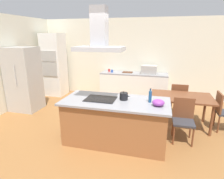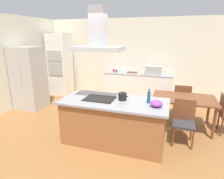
{
  "view_description": "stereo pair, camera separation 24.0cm",
  "coord_description": "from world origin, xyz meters",
  "px_view_note": "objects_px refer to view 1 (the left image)",
  "views": [
    {
      "loc": [
        0.82,
        -3.41,
        2.13
      ],
      "look_at": [
        -0.17,
        0.4,
        1.0
      ],
      "focal_mm": 30.33,
      "sensor_mm": 36.0,
      "label": 1
    },
    {
      "loc": [
        1.05,
        -3.34,
        2.13
      ],
      "look_at": [
        -0.17,
        0.4,
        1.0
      ],
      "focal_mm": 30.33,
      "sensor_mm": 36.0,
      "label": 2
    }
  ],
  "objects_px": {
    "coffee_mug_blue": "(112,71)",
    "dining_table": "(181,99)",
    "olive_oil_bottle": "(150,96)",
    "countertop_microwave": "(149,70)",
    "coffee_mug_red": "(109,70)",
    "chair_facing_back_wall": "(178,97)",
    "cutting_board": "(128,72)",
    "wall_oven_stack": "(54,65)",
    "range_hood": "(99,37)",
    "cooktop": "(101,99)",
    "tea_kettle": "(124,96)",
    "chair_at_right_end": "(223,109)",
    "mixing_bowl": "(158,103)",
    "refrigerator": "(24,79)",
    "chair_facing_island": "(183,117)"
  },
  "relations": [
    {
      "from": "coffee_mug_blue",
      "to": "dining_table",
      "type": "bearing_deg",
      "value": -38.75
    },
    {
      "from": "wall_oven_stack",
      "to": "dining_table",
      "type": "height_order",
      "value": "wall_oven_stack"
    },
    {
      "from": "countertop_microwave",
      "to": "cooktop",
      "type": "bearing_deg",
      "value": -104.62
    },
    {
      "from": "wall_oven_stack",
      "to": "cutting_board",
      "type": "bearing_deg",
      "value": 6.16
    },
    {
      "from": "refrigerator",
      "to": "chair_facing_back_wall",
      "type": "relative_size",
      "value": 2.04
    },
    {
      "from": "coffee_mug_blue",
      "to": "cutting_board",
      "type": "bearing_deg",
      "value": 11.12
    },
    {
      "from": "cooktop",
      "to": "mixing_bowl",
      "type": "bearing_deg",
      "value": -4.48
    },
    {
      "from": "tea_kettle",
      "to": "cutting_board",
      "type": "relative_size",
      "value": 0.63
    },
    {
      "from": "cutting_board",
      "to": "range_hood",
      "type": "xyz_separation_m",
      "value": [
        -0.03,
        -2.93,
        1.19
      ]
    },
    {
      "from": "countertop_microwave",
      "to": "range_hood",
      "type": "relative_size",
      "value": 0.56
    },
    {
      "from": "chair_at_right_end",
      "to": "range_hood",
      "type": "xyz_separation_m",
      "value": [
        -2.56,
        -1.11,
        1.59
      ]
    },
    {
      "from": "dining_table",
      "to": "chair_facing_back_wall",
      "type": "bearing_deg",
      "value": 90.0
    },
    {
      "from": "tea_kettle",
      "to": "range_hood",
      "type": "height_order",
      "value": "range_hood"
    },
    {
      "from": "olive_oil_bottle",
      "to": "coffee_mug_blue",
      "type": "bearing_deg",
      "value": 117.93
    },
    {
      "from": "countertop_microwave",
      "to": "range_hood",
      "type": "bearing_deg",
      "value": -104.62
    },
    {
      "from": "cooktop",
      "to": "chair_at_right_end",
      "type": "height_order",
      "value": "cooktop"
    },
    {
      "from": "coffee_mug_red",
      "to": "wall_oven_stack",
      "type": "distance_m",
      "value": 2.0
    },
    {
      "from": "countertop_microwave",
      "to": "chair_at_right_end",
      "type": "distance_m",
      "value": 2.59
    },
    {
      "from": "countertop_microwave",
      "to": "chair_facing_island",
      "type": "height_order",
      "value": "countertop_microwave"
    },
    {
      "from": "cooktop",
      "to": "tea_kettle",
      "type": "relative_size",
      "value": 2.79
    },
    {
      "from": "chair_at_right_end",
      "to": "olive_oil_bottle",
      "type": "bearing_deg",
      "value": -146.88
    },
    {
      "from": "countertop_microwave",
      "to": "coffee_mug_red",
      "type": "xyz_separation_m",
      "value": [
        -1.38,
        0.06,
        -0.09
      ]
    },
    {
      "from": "countertop_microwave",
      "to": "coffee_mug_blue",
      "type": "height_order",
      "value": "countertop_microwave"
    },
    {
      "from": "coffee_mug_red",
      "to": "cutting_board",
      "type": "height_order",
      "value": "coffee_mug_red"
    },
    {
      "from": "olive_oil_bottle",
      "to": "coffee_mug_red",
      "type": "bearing_deg",
      "value": 119.05
    },
    {
      "from": "countertop_microwave",
      "to": "coffee_mug_blue",
      "type": "relative_size",
      "value": 5.56
    },
    {
      "from": "chair_at_right_end",
      "to": "coffee_mug_red",
      "type": "bearing_deg",
      "value": 150.15
    },
    {
      "from": "countertop_microwave",
      "to": "coffee_mug_blue",
      "type": "bearing_deg",
      "value": -177.52
    },
    {
      "from": "tea_kettle",
      "to": "range_hood",
      "type": "distance_m",
      "value": 1.22
    },
    {
      "from": "dining_table",
      "to": "range_hood",
      "type": "bearing_deg",
      "value": -146.08
    },
    {
      "from": "coffee_mug_red",
      "to": "chair_facing_back_wall",
      "type": "distance_m",
      "value": 2.59
    },
    {
      "from": "coffee_mug_blue",
      "to": "tea_kettle",
      "type": "bearing_deg",
      "value": -70.84
    },
    {
      "from": "mixing_bowl",
      "to": "refrigerator",
      "type": "relative_size",
      "value": 0.12
    },
    {
      "from": "chair_at_right_end",
      "to": "range_hood",
      "type": "relative_size",
      "value": 0.99
    },
    {
      "from": "wall_oven_stack",
      "to": "refrigerator",
      "type": "relative_size",
      "value": 1.21
    },
    {
      "from": "dining_table",
      "to": "chair_facing_island",
      "type": "xyz_separation_m",
      "value": [
        0.0,
        -0.67,
        -0.16
      ]
    },
    {
      "from": "wall_oven_stack",
      "to": "refrigerator",
      "type": "bearing_deg",
      "value": -92.96
    },
    {
      "from": "cooktop",
      "to": "mixing_bowl",
      "type": "distance_m",
      "value": 1.13
    },
    {
      "from": "chair_facing_island",
      "to": "tea_kettle",
      "type": "bearing_deg",
      "value": -163.23
    },
    {
      "from": "cooktop",
      "to": "countertop_microwave",
      "type": "xyz_separation_m",
      "value": [
        0.75,
        2.88,
        0.13
      ]
    },
    {
      "from": "mixing_bowl",
      "to": "olive_oil_bottle",
      "type": "bearing_deg",
      "value": 135.65
    },
    {
      "from": "range_hood",
      "to": "cutting_board",
      "type": "bearing_deg",
      "value": 89.37
    },
    {
      "from": "dining_table",
      "to": "range_hood",
      "type": "xyz_separation_m",
      "value": [
        -1.65,
        -1.11,
        1.43
      ]
    },
    {
      "from": "olive_oil_bottle",
      "to": "tea_kettle",
      "type": "bearing_deg",
      "value": 178.14
    },
    {
      "from": "refrigerator",
      "to": "range_hood",
      "type": "height_order",
      "value": "range_hood"
    },
    {
      "from": "wall_oven_stack",
      "to": "range_hood",
      "type": "distance_m",
      "value": 3.84
    },
    {
      "from": "countertop_microwave",
      "to": "coffee_mug_red",
      "type": "height_order",
      "value": "countertop_microwave"
    },
    {
      "from": "coffee_mug_blue",
      "to": "dining_table",
      "type": "height_order",
      "value": "coffee_mug_blue"
    },
    {
      "from": "olive_oil_bottle",
      "to": "countertop_microwave",
      "type": "xyz_separation_m",
      "value": [
        -0.21,
        2.81,
        0.02
      ]
    },
    {
      "from": "cutting_board",
      "to": "wall_oven_stack",
      "type": "relative_size",
      "value": 0.15
    }
  ]
}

